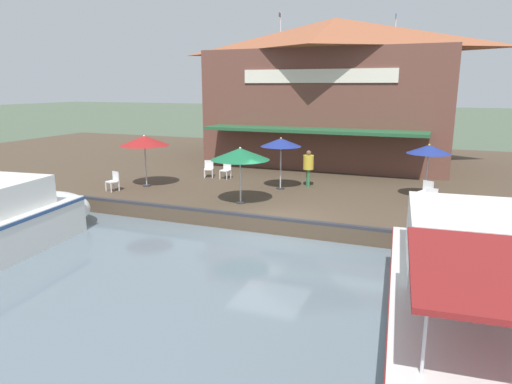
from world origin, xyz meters
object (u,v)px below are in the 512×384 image
(patio_umbrella_far_corner, at_px, (144,141))
(cafe_chair_under_first_umbrella, at_px, (426,190))
(cafe_chair_mid_patio, at_px, (209,168))
(cafe_chair_far_corner_seat, at_px, (431,199))
(cafe_chair_facing_river, at_px, (226,169))
(waterfront_restaurant, at_px, (333,91))
(motorboat_far_downstream, at_px, (467,289))
(patio_umbrella_by_entrance, at_px, (281,143))
(cafe_chair_back_row_seat, at_px, (114,180))
(tree_downstream_bank, at_px, (238,86))
(person_at_quay_edge, at_px, (308,164))
(patio_umbrella_near_quay_edge, at_px, (240,154))
(patio_umbrella_back_row, at_px, (429,150))

(patio_umbrella_far_corner, height_order, cafe_chair_under_first_umbrella, patio_umbrella_far_corner)
(patio_umbrella_far_corner, bearing_deg, cafe_chair_mid_patio, 150.03)
(cafe_chair_far_corner_seat, bearing_deg, cafe_chair_facing_river, -106.19)
(waterfront_restaurant, xyz_separation_m, motorboat_far_downstream, (17.92, 6.87, -3.90))
(waterfront_restaurant, xyz_separation_m, patio_umbrella_by_entrance, (8.74, -0.35, -2.17))
(patio_umbrella_by_entrance, xyz_separation_m, cafe_chair_back_row_seat, (3.06, -6.74, -1.62))
(waterfront_restaurant, xyz_separation_m, tree_downstream_bank, (-4.65, -8.31, 0.27))
(cafe_chair_mid_patio, height_order, person_at_quay_edge, person_at_quay_edge)
(cafe_chair_facing_river, height_order, tree_downstream_bank, tree_downstream_bank)
(cafe_chair_far_corner_seat, relative_size, cafe_chair_facing_river, 1.00)
(cafe_chair_back_row_seat, relative_size, tree_downstream_bank, 0.13)
(cafe_chair_under_first_umbrella, xyz_separation_m, motorboat_far_downstream, (9.03, 1.06, -0.11))
(patio_umbrella_near_quay_edge, relative_size, person_at_quay_edge, 1.36)
(cafe_chair_mid_patio, relative_size, tree_downstream_bank, 0.13)
(cafe_chair_under_first_umbrella, bearing_deg, tree_downstream_bank, -133.79)
(cafe_chair_mid_patio, height_order, motorboat_far_downstream, motorboat_far_downstream)
(cafe_chair_facing_river, distance_m, person_at_quay_edge, 4.37)
(cafe_chair_back_row_seat, height_order, motorboat_far_downstream, motorboat_far_downstream)
(patio_umbrella_by_entrance, height_order, cafe_chair_mid_patio, patio_umbrella_by_entrance)
(cafe_chair_facing_river, bearing_deg, motorboat_far_downstream, 45.21)
(cafe_chair_under_first_umbrella, bearing_deg, cafe_chair_far_corner_seat, 7.69)
(patio_umbrella_near_quay_edge, bearing_deg, patio_umbrella_far_corner, -103.90)
(patio_umbrella_by_entrance, relative_size, cafe_chair_mid_patio, 2.74)
(patio_umbrella_by_entrance, height_order, patio_umbrella_back_row, patio_umbrella_by_entrance)
(patio_umbrella_back_row, relative_size, motorboat_far_downstream, 0.24)
(cafe_chair_facing_river, height_order, cafe_chair_back_row_seat, same)
(cafe_chair_far_corner_seat, distance_m, cafe_chair_mid_patio, 10.97)
(cafe_chair_facing_river, relative_size, tree_downstream_bank, 0.13)
(waterfront_restaurant, bearing_deg, tree_downstream_bank, -119.24)
(patio_umbrella_near_quay_edge, height_order, person_at_quay_edge, patio_umbrella_near_quay_edge)
(patio_umbrella_back_row, bearing_deg, cafe_chair_under_first_umbrella, 4.47)
(cafe_chair_back_row_seat, relative_size, cafe_chair_mid_patio, 1.00)
(patio_umbrella_far_corner, bearing_deg, patio_umbrella_by_entrance, 105.83)
(patio_umbrella_by_entrance, bearing_deg, person_at_quay_edge, 131.56)
(cafe_chair_back_row_seat, xyz_separation_m, motorboat_far_downstream, (6.11, 13.95, -0.11))
(patio_umbrella_far_corner, bearing_deg, patio_umbrella_near_quay_edge, 76.10)
(patio_umbrella_far_corner, relative_size, cafe_chair_back_row_seat, 2.79)
(cafe_chair_under_first_umbrella, bearing_deg, cafe_chair_mid_patio, -97.67)
(waterfront_restaurant, xyz_separation_m, cafe_chair_under_first_umbrella, (8.88, 5.81, -3.79))
(waterfront_restaurant, bearing_deg, cafe_chair_back_row_seat, -30.98)
(patio_umbrella_by_entrance, bearing_deg, cafe_chair_mid_patio, -106.56)
(patio_umbrella_far_corner, relative_size, cafe_chair_facing_river, 2.79)
(patio_umbrella_by_entrance, distance_m, motorboat_far_downstream, 11.80)
(cafe_chair_facing_river, xyz_separation_m, cafe_chair_mid_patio, (-0.01, -0.97, 0.00))
(person_at_quay_edge, bearing_deg, cafe_chair_far_corner_seat, 65.26)
(patio_umbrella_back_row, distance_m, cafe_chair_under_first_umbrella, 1.65)
(patio_umbrella_by_entrance, height_order, motorboat_far_downstream, patio_umbrella_by_entrance)
(cafe_chair_far_corner_seat, bearing_deg, cafe_chair_under_first_umbrella, -172.31)
(patio_umbrella_near_quay_edge, height_order, cafe_chair_back_row_seat, patio_umbrella_near_quay_edge)
(cafe_chair_facing_river, relative_size, cafe_chair_back_row_seat, 1.00)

